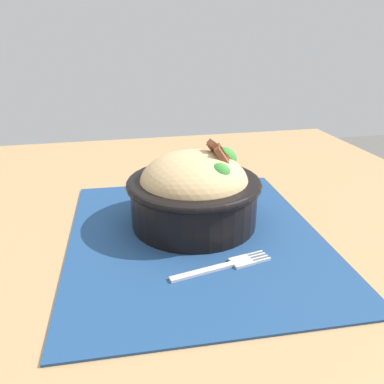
% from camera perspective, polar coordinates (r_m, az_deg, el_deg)
% --- Properties ---
extents(table, '(1.12, 0.98, 0.75)m').
position_cam_1_polar(table, '(0.59, 1.08, -13.09)').
color(table, '#99754C').
rests_on(table, ground_plane).
extents(placemat, '(0.42, 0.37, 0.00)m').
position_cam_1_polar(placemat, '(0.55, 0.45, -6.31)').
color(placemat, navy).
rests_on(placemat, table).
extents(bowl, '(0.21, 0.21, 0.13)m').
position_cam_1_polar(bowl, '(0.56, 0.10, 0.16)').
color(bowl, black).
rests_on(bowl, placemat).
extents(fork, '(0.04, 0.13, 0.00)m').
position_cam_1_polar(fork, '(0.48, 5.00, -10.79)').
color(fork, '#B6B6B6').
rests_on(fork, placemat).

